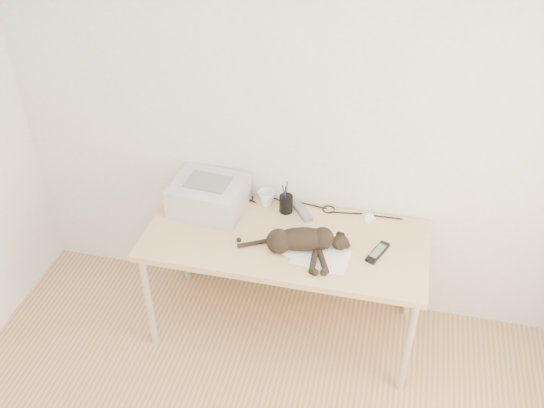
% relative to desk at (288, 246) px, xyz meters
% --- Properties ---
extents(wall_back, '(3.50, 0.00, 3.50)m').
position_rel_desk_xyz_m(wall_back, '(0.00, 0.27, 0.69)').
color(wall_back, white).
rests_on(wall_back, floor).
extents(desk, '(1.60, 0.70, 0.74)m').
position_rel_desk_xyz_m(desk, '(0.00, 0.00, 0.00)').
color(desk, '#DABB7F').
rests_on(desk, floor).
extents(printer, '(0.44, 0.38, 0.20)m').
position_rel_desk_xyz_m(printer, '(-0.50, 0.08, 0.23)').
color(printer, silver).
rests_on(printer, desk).
extents(papers, '(0.37, 0.30, 0.01)m').
position_rel_desk_xyz_m(papers, '(0.21, -0.19, 0.14)').
color(papers, white).
rests_on(papers, desk).
extents(cat, '(0.62, 0.30, 0.14)m').
position_rel_desk_xyz_m(cat, '(0.09, -0.17, 0.19)').
color(cat, black).
rests_on(cat, desk).
extents(mug, '(0.13, 0.13, 0.10)m').
position_rel_desk_xyz_m(mug, '(-0.17, 0.19, 0.18)').
color(mug, white).
rests_on(mug, desk).
extents(pen_cup, '(0.08, 0.08, 0.21)m').
position_rel_desk_xyz_m(pen_cup, '(-0.05, 0.16, 0.19)').
color(pen_cup, black).
rests_on(pen_cup, desk).
extents(remote_grey, '(0.16, 0.19, 0.02)m').
position_rel_desk_xyz_m(remote_grey, '(0.05, 0.16, 0.14)').
color(remote_grey, slate).
rests_on(remote_grey, desk).
extents(remote_black, '(0.12, 0.20, 0.02)m').
position_rel_desk_xyz_m(remote_black, '(0.52, -0.11, 0.14)').
color(remote_black, black).
rests_on(remote_black, desk).
extents(mouse, '(0.07, 0.10, 0.03)m').
position_rel_desk_xyz_m(mouse, '(0.44, 0.19, 0.15)').
color(mouse, white).
rests_on(mouse, desk).
extents(cable_tangle, '(1.36, 0.08, 0.01)m').
position_rel_desk_xyz_m(cable_tangle, '(0.00, 0.22, 0.14)').
color(cable_tangle, black).
rests_on(cable_tangle, desk).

